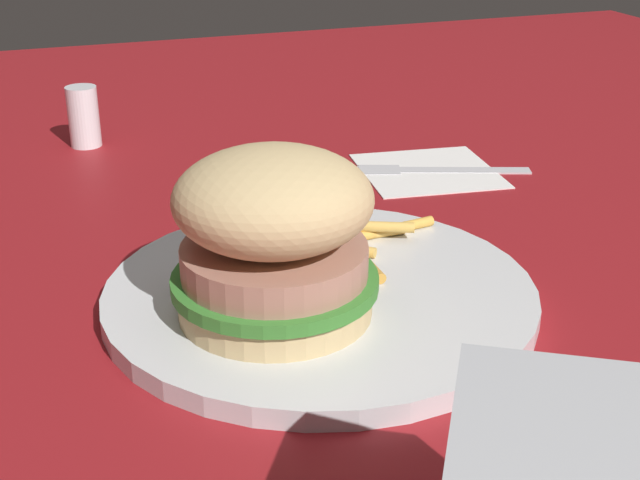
{
  "coord_description": "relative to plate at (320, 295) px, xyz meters",
  "views": [
    {
      "loc": [
        -0.16,
        -0.47,
        0.25
      ],
      "look_at": [
        -0.01,
        -0.02,
        0.04
      ],
      "focal_mm": 49.92,
      "sensor_mm": 36.0,
      "label": 1
    }
  ],
  "objects": [
    {
      "name": "ground_plane",
      "position": [
        0.01,
        0.02,
        -0.01
      ],
      "size": [
        1.6,
        1.6,
        0.0
      ],
      "primitive_type": "plane",
      "color": "maroon"
    },
    {
      "name": "plate",
      "position": [
        0.0,
        0.0,
        0.0
      ],
      "size": [
        0.26,
        0.26,
        0.01
      ],
      "primitive_type": "cylinder",
      "color": "silver",
      "rests_on": "ground_plane"
    },
    {
      "name": "sandwich",
      "position": [
        -0.03,
        -0.02,
        0.05
      ],
      "size": [
        0.12,
        0.12,
        0.1
      ],
      "color": "tan",
      "rests_on": "plate"
    },
    {
      "name": "fries_pile",
      "position": [
        0.04,
        0.05,
        0.01
      ],
      "size": [
        0.11,
        0.11,
        0.01
      ],
      "color": "#E5B251",
      "rests_on": "plate"
    },
    {
      "name": "napkin",
      "position": [
        0.17,
        0.19,
        -0.01
      ],
      "size": [
        0.12,
        0.12,
        0.0
      ],
      "primitive_type": "cube",
      "rotation": [
        0.0,
        0.0,
        -0.12
      ],
      "color": "white",
      "rests_on": "ground_plane"
    },
    {
      "name": "fork",
      "position": [
        0.16,
        0.19,
        -0.0
      ],
      "size": [
        0.17,
        0.07,
        0.0
      ],
      "color": "silver",
      "rests_on": "napkin"
    },
    {
      "name": "salt_shaker",
      "position": [
        -0.1,
        0.36,
        0.02
      ],
      "size": [
        0.03,
        0.03,
        0.06
      ],
      "primitive_type": "cylinder",
      "color": "white",
      "rests_on": "ground_plane"
    }
  ]
}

